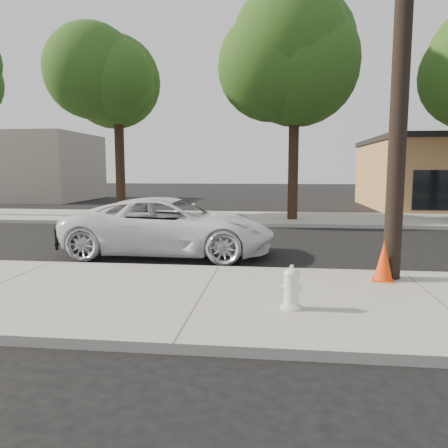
% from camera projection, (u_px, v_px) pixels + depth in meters
% --- Properties ---
extents(ground, '(120.00, 120.00, 0.00)m').
position_uv_depth(ground, '(228.00, 255.00, 11.93)').
color(ground, black).
rests_on(ground, ground).
extents(near_sidewalk, '(90.00, 4.40, 0.15)m').
position_uv_depth(near_sidewalk, '(202.00, 298.00, 7.68)').
color(near_sidewalk, gray).
rests_on(near_sidewalk, ground).
extents(far_sidewalk, '(90.00, 5.00, 0.15)m').
position_uv_depth(far_sidewalk, '(248.00, 218.00, 20.29)').
color(far_sidewalk, gray).
rests_on(far_sidewalk, ground).
extents(curb_near, '(90.00, 0.12, 0.16)m').
position_uv_depth(curb_near, '(218.00, 270.00, 9.85)').
color(curb_near, '#9E9B93').
rests_on(curb_near, ground).
extents(utility_pole, '(1.40, 0.34, 9.00)m').
position_uv_depth(utility_pole, '(402.00, 44.00, 8.26)').
color(utility_pole, black).
rests_on(utility_pole, near_sidewalk).
extents(tree_b, '(4.34, 4.20, 8.45)m').
position_uv_depth(tree_b, '(121.00, 85.00, 19.78)').
color(tree_b, black).
rests_on(tree_b, far_sidewalk).
extents(tree_c, '(4.96, 4.80, 9.55)m').
position_uv_depth(tree_c, '(301.00, 60.00, 18.33)').
color(tree_c, black).
rests_on(tree_c, far_sidewalk).
extents(police_cruiser, '(5.68, 2.65, 1.57)m').
position_uv_depth(police_cruiser, '(171.00, 226.00, 11.92)').
color(police_cruiser, white).
rests_on(police_cruiser, ground).
extents(fire_hydrant, '(0.35, 0.32, 0.65)m').
position_uv_depth(fire_hydrant, '(291.00, 289.00, 6.85)').
color(fire_hydrant, white).
rests_on(fire_hydrant, near_sidewalk).
extents(traffic_cone, '(0.50, 0.50, 0.80)m').
position_uv_depth(traffic_cone, '(384.00, 261.00, 8.59)').
color(traffic_cone, '#EE400C').
rests_on(traffic_cone, near_sidewalk).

